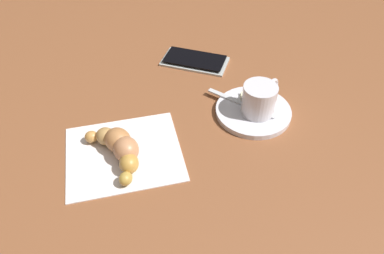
{
  "coord_description": "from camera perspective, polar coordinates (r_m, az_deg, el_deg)",
  "views": [
    {
      "loc": [
        -0.05,
        -0.45,
        0.46
      ],
      "look_at": [
        0.0,
        0.01,
        0.01
      ],
      "focal_mm": 34.67,
      "sensor_mm": 36.0,
      "label": 1
    }
  ],
  "objects": [
    {
      "name": "cell_phone",
      "position": [
        0.81,
        0.44,
        10.2
      ],
      "size": [
        0.16,
        0.12,
        0.01
      ],
      "color": "#B5BAB7",
      "rests_on": "ground"
    },
    {
      "name": "espresso_cup",
      "position": [
        0.67,
        10.38,
        4.28
      ],
      "size": [
        0.08,
        0.07,
        0.06
      ],
      "color": "silver",
      "rests_on": "saucer"
    },
    {
      "name": "ground_plane",
      "position": [
        0.64,
        -0.32,
        -1.25
      ],
      "size": [
        1.8,
        1.8,
        0.0
      ],
      "primitive_type": "plane",
      "color": "brown"
    },
    {
      "name": "napkin",
      "position": [
        0.62,
        -10.44,
        -3.96
      ],
      "size": [
        0.21,
        0.18,
        0.0
      ],
      "primitive_type": "cube",
      "rotation": [
        0.0,
        0.0,
        0.13
      ],
      "color": "white",
      "rests_on": "ground"
    },
    {
      "name": "sugar_packet",
      "position": [
        0.71,
        10.08,
        4.52
      ],
      "size": [
        0.07,
        0.03,
        0.01
      ],
      "primitive_type": "cube",
      "rotation": [
        0.0,
        0.0,
        9.2
      ],
      "color": "beige",
      "rests_on": "saucer"
    },
    {
      "name": "teaspoon",
      "position": [
        0.69,
        9.25,
        3.0
      ],
      "size": [
        0.12,
        0.1,
        0.01
      ],
      "color": "silver",
      "rests_on": "saucer"
    },
    {
      "name": "saucer",
      "position": [
        0.69,
        9.39,
        2.37
      ],
      "size": [
        0.14,
        0.14,
        0.01
      ],
      "primitive_type": "cylinder",
      "color": "silver",
      "rests_on": "ground"
    },
    {
      "name": "croissant",
      "position": [
        0.61,
        -11.1,
        -3.02
      ],
      "size": [
        0.1,
        0.12,
        0.04
      ],
      "color": "#BC9640",
      "rests_on": "napkin"
    }
  ]
}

